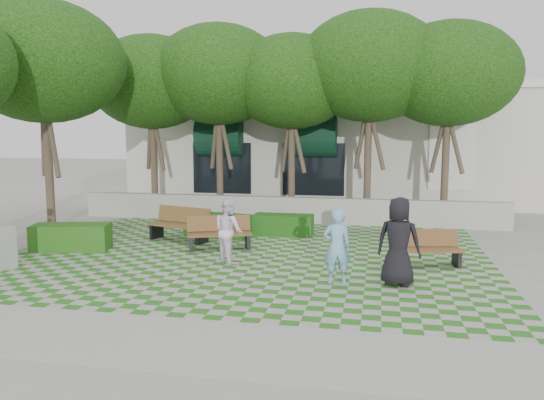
% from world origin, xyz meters
% --- Properties ---
extents(ground, '(90.00, 90.00, 0.00)m').
position_xyz_m(ground, '(0.00, 0.00, 0.00)').
color(ground, gray).
rests_on(ground, ground).
extents(lawn, '(12.00, 12.00, 0.00)m').
position_xyz_m(lawn, '(0.00, 1.00, 0.01)').
color(lawn, '#2B721E').
rests_on(lawn, ground).
extents(sidewalk_south, '(16.00, 2.00, 0.01)m').
position_xyz_m(sidewalk_south, '(0.00, -4.70, 0.01)').
color(sidewalk_south, '#9E9B93').
rests_on(sidewalk_south, ground).
extents(sidewalk_west, '(2.00, 12.00, 0.01)m').
position_xyz_m(sidewalk_west, '(-7.20, 1.00, 0.01)').
color(sidewalk_west, '#9E9B93').
rests_on(sidewalk_west, ground).
extents(retaining_wall, '(15.00, 0.36, 0.90)m').
position_xyz_m(retaining_wall, '(0.00, 6.20, 0.45)').
color(retaining_wall, '#9E9B93').
rests_on(retaining_wall, ground).
extents(bench_east, '(1.70, 0.87, 0.85)m').
position_xyz_m(bench_east, '(4.36, 0.84, 0.41)').
color(bench_east, brown).
rests_on(bench_east, ground).
extents(bench_mid, '(1.81, 1.16, 0.90)m').
position_xyz_m(bench_mid, '(-0.98, 1.60, 0.44)').
color(bench_mid, brown).
rests_on(bench_mid, ground).
extents(bench_west, '(1.97, 1.15, 0.98)m').
position_xyz_m(bench_west, '(-2.45, 2.47, 0.47)').
color(bench_west, brown).
rests_on(bench_west, ground).
extents(hedge_midright, '(1.82, 0.74, 0.64)m').
position_xyz_m(hedge_midright, '(0.36, 3.91, 0.32)').
color(hedge_midright, '#1A4B14').
rests_on(hedge_midright, ground).
extents(hedge_midleft, '(2.07, 1.15, 0.69)m').
position_xyz_m(hedge_midleft, '(-1.56, 3.30, 0.34)').
color(hedge_midleft, '#174913').
rests_on(hedge_midleft, ground).
extents(hedge_west, '(2.14, 1.25, 0.70)m').
position_xyz_m(hedge_west, '(-4.86, 0.71, 0.35)').
color(hedge_west, '#215416').
rests_on(hedge_west, ground).
extents(person_blue, '(0.64, 0.48, 1.59)m').
position_xyz_m(person_blue, '(2.41, -1.06, 0.79)').
color(person_blue, '#77B4D9').
rests_on(person_blue, ground).
extents(person_dark, '(1.02, 0.78, 1.85)m').
position_xyz_m(person_dark, '(3.66, -0.92, 0.93)').
color(person_dark, black).
rests_on(person_dark, ground).
extents(person_white, '(0.98, 0.97, 1.59)m').
position_xyz_m(person_white, '(-0.32, 0.23, 0.80)').
color(person_white, white).
rests_on(person_white, ground).
extents(tree_row, '(17.70, 13.40, 7.41)m').
position_xyz_m(tree_row, '(-1.86, 5.95, 5.18)').
color(tree_row, '#47382B').
rests_on(tree_row, ground).
extents(building, '(18.00, 8.92, 5.15)m').
position_xyz_m(building, '(0.93, 14.08, 2.52)').
color(building, beige).
rests_on(building, ground).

